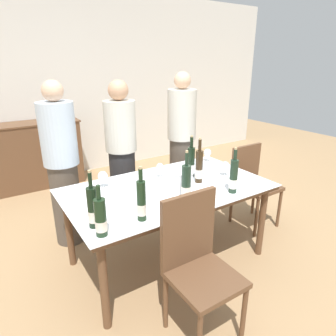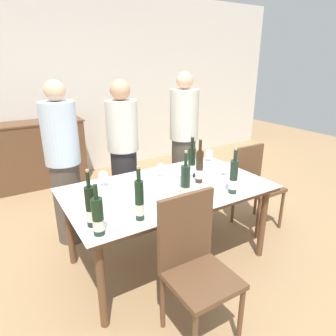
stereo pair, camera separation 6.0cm
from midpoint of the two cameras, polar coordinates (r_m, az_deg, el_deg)
The scene contains 22 objects.
ground_plane at distance 2.99m, azimuth 0.60°, elevation -16.80°, with size 12.00×12.00×0.00m, color #A37F56.
back_wall at distance 5.02m, azimuth -17.32°, elevation 14.72°, with size 8.00×0.10×2.80m.
sideboard_cabinet at distance 4.77m, azimuth -23.99°, elevation 2.28°, with size 1.48×0.46×0.95m.
dining_table at distance 2.64m, azimuth 0.66°, elevation -5.03°, with size 1.76×1.02×0.74m.
ice_bucket at distance 2.50m, azimuth 3.45°, elevation -2.47°, with size 0.18×0.18×0.18m.
wine_bottle_0 at distance 2.06m, azimuth -4.62°, elevation -6.30°, with size 0.06×0.06×0.39m.
wine_bottle_1 at distance 2.68m, azimuth 6.65°, elevation 0.11°, with size 0.07×0.07×0.41m.
wine_bottle_2 at distance 2.52m, azimuth 13.05°, elevation -1.78°, with size 0.07×0.07×0.39m.
wine_bottle_3 at distance 2.82m, azimuth 5.17°, elevation 1.03°, with size 0.07×0.07×0.40m.
wine_bottle_4 at distance 2.32m, azimuth 4.06°, elevation -3.13°, with size 0.08×0.08×0.41m.
wine_bottle_5 at distance 1.94m, azimuth -12.31°, elevation -9.20°, with size 0.08×0.08×0.34m.
wine_bottle_6 at distance 2.04m, azimuth -13.67°, elevation -7.30°, with size 0.07×0.07×0.40m.
wine_glass_0 at distance 2.88m, azimuth 11.61°, elevation 0.27°, with size 0.08×0.08×0.14m.
wine_glass_1 at distance 2.78m, azimuth -0.79°, elevation 0.10°, with size 0.07×0.07×0.15m.
wine_glass_2 at distance 3.26m, azimuth 8.38°, elevation 2.79°, with size 0.08×0.08×0.14m.
wine_glass_3 at distance 2.63m, azimuth -11.62°, elevation -1.48°, with size 0.09×0.09×0.15m.
wine_glass_4 at distance 2.86m, azimuth 7.38°, elevation 0.59°, with size 0.07×0.07×0.15m.
chair_near_front at distance 2.06m, azimuth 5.84°, elevation -16.84°, with size 0.42×0.42×0.99m.
chair_right_end at distance 3.47m, azimuth 16.55°, elevation -2.25°, with size 0.42×0.42×0.89m.
person_host at distance 3.07m, azimuth -18.67°, elevation 0.34°, with size 0.33×0.33×1.62m.
person_guest_left at distance 3.27m, azimuth -7.94°, elevation 2.27°, with size 0.33×0.33×1.60m.
person_guest_right at distance 3.56m, azimuth 3.48°, elevation 4.43°, with size 0.33×0.33×1.66m.
Camera 2 is at (-1.25, -2.04, 1.79)m, focal length 32.00 mm.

